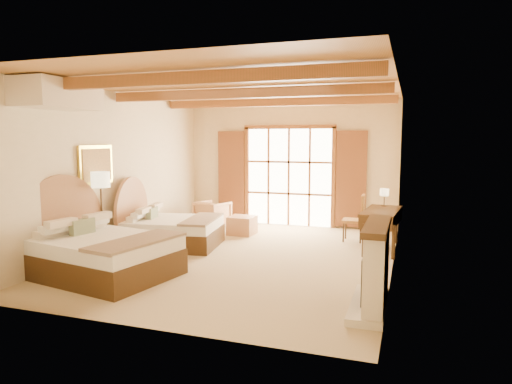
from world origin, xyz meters
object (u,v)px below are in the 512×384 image
at_px(bed_far, 166,228).
at_px(desk, 381,228).
at_px(nightstand, 98,245).
at_px(bed_near, 96,250).
at_px(armchair, 213,214).

height_order(bed_far, desk, bed_far).
bearing_deg(nightstand, bed_far, 52.74).
xyz_separation_m(nightstand, desk, (4.95, 2.51, 0.15)).
bearing_deg(desk, nightstand, -147.49).
xyz_separation_m(bed_far, desk, (4.32, 1.07, 0.06)).
bearing_deg(nightstand, desk, 13.22).
bearing_deg(desk, bed_far, -160.47).
relative_size(bed_near, bed_far, 1.15).
distance_m(bed_near, bed_far, 2.26).
bearing_deg(nightstand, armchair, 64.71).
bearing_deg(nightstand, bed_near, -66.94).
distance_m(armchair, desk, 4.35).
bearing_deg(armchair, bed_near, 104.96).
distance_m(bed_far, armchair, 2.14).
bearing_deg(bed_far, desk, 5.06).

